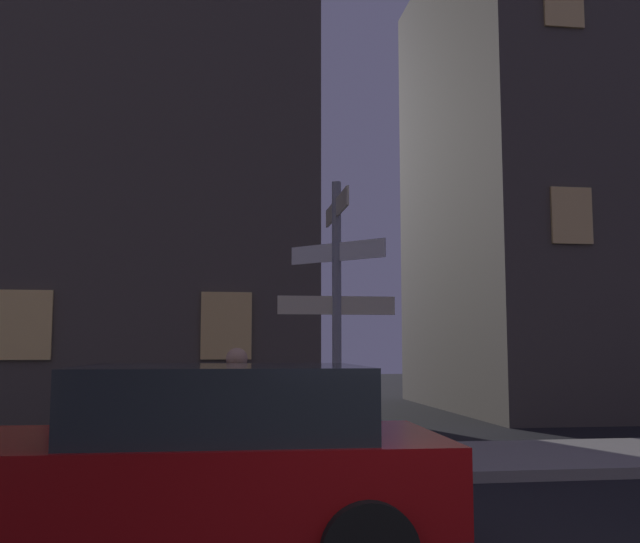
# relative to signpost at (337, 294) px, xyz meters

# --- Properties ---
(sidewalk_kerb) EXTENTS (40.00, 2.68, 0.14)m
(sidewalk_kerb) POSITION_rel_signpost_xyz_m (-0.02, 0.55, -2.24)
(sidewalk_kerb) COLOR gray
(sidewalk_kerb) RESTS_ON ground_plane
(signpost) EXTENTS (1.54, 1.66, 3.65)m
(signpost) POSITION_rel_signpost_xyz_m (0.00, 0.00, 0.00)
(signpost) COLOR gray
(signpost) RESTS_ON sidewalk_kerb
(car_far_oncoming) EXTENTS (4.25, 2.09, 1.48)m
(car_far_oncoming) POSITION_rel_signpost_xyz_m (-1.79, -3.59, -1.52)
(car_far_oncoming) COLOR maroon
(car_far_oncoming) RESTS_ON ground_plane
(cyclist) EXTENTS (1.82, 0.35, 1.61)m
(cyclist) POSITION_rel_signpost_xyz_m (-1.29, -1.83, -1.56)
(cyclist) COLOR black
(cyclist) RESTS_ON ground_plane
(building_left_block) EXTENTS (13.73, 8.23, 19.05)m
(building_left_block) POSITION_rel_signpost_xyz_m (-6.52, 7.85, 7.22)
(building_left_block) COLOR #4C443D
(building_left_block) RESTS_ON ground_plane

